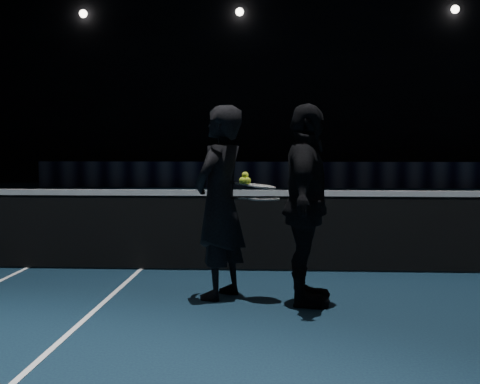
% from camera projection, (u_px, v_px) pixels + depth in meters
% --- Properties ---
extents(wall_back, '(30.00, 0.00, 30.00)m').
position_uv_depth(wall_back, '(345.00, 52.00, 25.24)').
color(wall_back, black).
rests_on(wall_back, ground).
extents(sponsor_backdrop, '(22.00, 0.15, 0.90)m').
position_uv_depth(sponsor_backdrop, '(351.00, 175.00, 23.07)').
color(sponsor_backdrop, black).
rests_on(sponsor_backdrop, floor).
extents(fixtures_far, '(20.00, 0.30, 0.30)m').
position_uv_depth(fixtures_far, '(346.00, 11.00, 24.94)').
color(fixtures_far, white).
rests_on(fixtures_far, wall_back).
extents(player_a, '(0.68, 0.80, 1.85)m').
position_uv_depth(player_a, '(220.00, 202.00, 6.40)').
color(player_a, black).
rests_on(player_a, floor).
extents(player_b, '(0.54, 1.12, 1.85)m').
position_uv_depth(player_b, '(306.00, 205.00, 6.11)').
color(player_b, black).
rests_on(player_b, floor).
extents(racket_lower, '(0.71, 0.40, 0.03)m').
position_uv_depth(racket_lower, '(264.00, 199.00, 6.24)').
color(racket_lower, black).
rests_on(racket_lower, player_a).
extents(racket_upper, '(0.71, 0.36, 0.10)m').
position_uv_depth(racket_upper, '(261.00, 186.00, 6.29)').
color(racket_upper, black).
rests_on(racket_upper, player_b).
extents(tennis_balls, '(0.12, 0.10, 0.12)m').
position_uv_depth(tennis_balls, '(245.00, 179.00, 6.30)').
color(tennis_balls, '#CBDB2E').
rests_on(tennis_balls, racket_upper).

